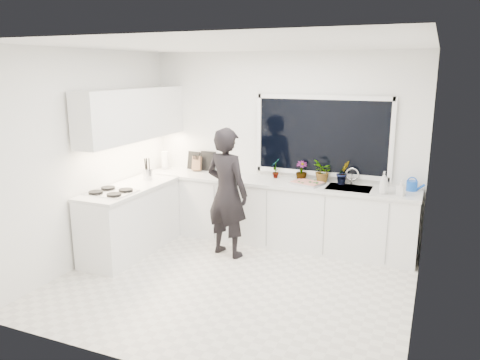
% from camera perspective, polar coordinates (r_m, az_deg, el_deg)
% --- Properties ---
extents(floor, '(4.00, 3.50, 0.02)m').
position_cam_1_polar(floor, '(5.65, -0.90, -12.48)').
color(floor, beige).
rests_on(floor, ground).
extents(wall_back, '(4.00, 0.02, 2.70)m').
position_cam_1_polar(wall_back, '(6.82, 5.07, 4.01)').
color(wall_back, white).
rests_on(wall_back, ground).
extents(wall_left, '(0.02, 3.50, 2.70)m').
position_cam_1_polar(wall_left, '(6.28, -17.99, 2.59)').
color(wall_left, white).
rests_on(wall_left, ground).
extents(wall_right, '(0.02, 3.50, 2.70)m').
position_cam_1_polar(wall_right, '(4.77, 21.69, -0.94)').
color(wall_right, white).
rests_on(wall_right, ground).
extents(ceiling, '(4.00, 3.50, 0.02)m').
position_cam_1_polar(ceiling, '(5.09, -1.01, 16.27)').
color(ceiling, white).
rests_on(ceiling, wall_back).
extents(window, '(1.80, 0.02, 1.00)m').
position_cam_1_polar(window, '(6.60, 9.99, 5.30)').
color(window, black).
rests_on(window, wall_back).
extents(base_cabinets_back, '(3.92, 0.58, 0.88)m').
position_cam_1_polar(base_cabinets_back, '(6.74, 4.09, -4.03)').
color(base_cabinets_back, white).
rests_on(base_cabinets_back, floor).
extents(base_cabinets_left, '(0.58, 1.60, 0.88)m').
position_cam_1_polar(base_cabinets_left, '(6.55, -13.16, -4.88)').
color(base_cabinets_left, white).
rests_on(base_cabinets_left, floor).
extents(countertop_back, '(3.94, 0.62, 0.04)m').
position_cam_1_polar(countertop_back, '(6.61, 4.13, -0.25)').
color(countertop_back, silver).
rests_on(countertop_back, base_cabinets_back).
extents(countertop_left, '(0.62, 1.60, 0.04)m').
position_cam_1_polar(countertop_left, '(6.43, -13.38, -0.98)').
color(countertop_left, silver).
rests_on(countertop_left, base_cabinets_left).
extents(upper_cabinets, '(0.34, 2.10, 0.70)m').
position_cam_1_polar(upper_cabinets, '(6.62, -12.87, 7.81)').
color(upper_cabinets, white).
rests_on(upper_cabinets, wall_left).
extents(sink, '(0.58, 0.42, 0.14)m').
position_cam_1_polar(sink, '(6.38, 13.11, -1.35)').
color(sink, silver).
rests_on(sink, countertop_back).
extents(faucet, '(0.03, 0.03, 0.22)m').
position_cam_1_polar(faucet, '(6.53, 13.50, 0.42)').
color(faucet, silver).
rests_on(faucet, countertop_back).
extents(stovetop, '(0.56, 0.48, 0.03)m').
position_cam_1_polar(stovetop, '(6.16, -15.46, -1.38)').
color(stovetop, black).
rests_on(stovetop, countertop_left).
extents(person, '(0.71, 0.55, 1.73)m').
position_cam_1_polar(person, '(6.17, -1.60, -1.55)').
color(person, black).
rests_on(person, floor).
extents(pizza_tray, '(0.49, 0.42, 0.03)m').
position_cam_1_polar(pizza_tray, '(6.45, 8.18, -0.38)').
color(pizza_tray, silver).
rests_on(pizza_tray, countertop_back).
extents(pizza, '(0.45, 0.38, 0.01)m').
position_cam_1_polar(pizza, '(6.44, 8.19, -0.24)').
color(pizza, red).
rests_on(pizza, pizza_tray).
extents(watering_can, '(0.18, 0.18, 0.13)m').
position_cam_1_polar(watering_can, '(6.43, 20.21, -0.66)').
color(watering_can, blue).
rests_on(watering_can, countertop_back).
extents(paper_towel_roll, '(0.12, 0.12, 0.26)m').
position_cam_1_polar(paper_towel_roll, '(7.46, -9.14, 2.36)').
color(paper_towel_roll, white).
rests_on(paper_towel_roll, countertop_back).
extents(knife_block, '(0.15, 0.12, 0.22)m').
position_cam_1_polar(knife_block, '(7.23, -5.28, 1.96)').
color(knife_block, olive).
rests_on(knife_block, countertop_back).
extents(utensil_crock, '(0.15, 0.15, 0.16)m').
position_cam_1_polar(utensil_crock, '(6.76, -11.17, 0.70)').
color(utensil_crock, '#B7B7BC').
rests_on(utensil_crock, countertop_left).
extents(picture_frame_large, '(0.22, 0.05, 0.28)m').
position_cam_1_polar(picture_frame_large, '(7.36, -5.67, 2.39)').
color(picture_frame_large, black).
rests_on(picture_frame_large, countertop_back).
extents(picture_frame_small, '(0.25, 0.03, 0.30)m').
position_cam_1_polar(picture_frame_small, '(7.24, -3.94, 2.33)').
color(picture_frame_small, black).
rests_on(picture_frame_small, countertop_back).
extents(herb_plants, '(1.13, 0.36, 0.32)m').
position_cam_1_polar(herb_plants, '(6.57, 9.49, 1.08)').
color(herb_plants, '#26662D').
rests_on(herb_plants, countertop_back).
extents(soap_bottles, '(0.33, 0.12, 0.29)m').
position_cam_1_polar(soap_bottles, '(6.13, 17.70, -0.51)').
color(soap_bottles, '#D8BF66').
rests_on(soap_bottles, countertop_back).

